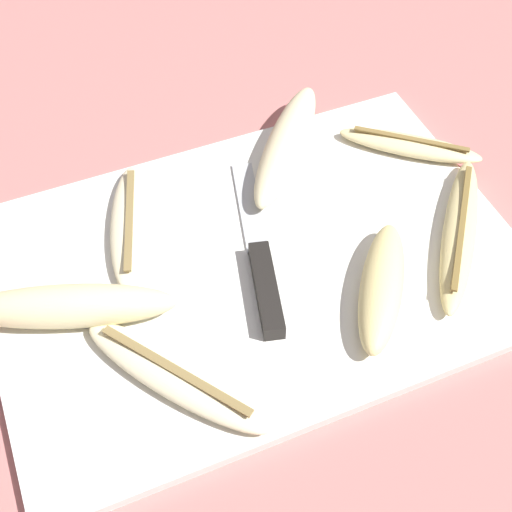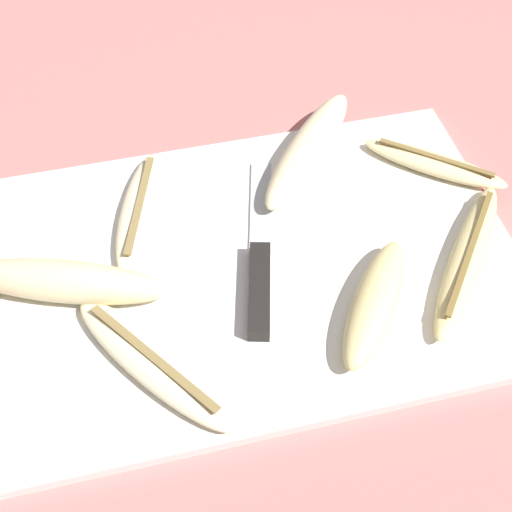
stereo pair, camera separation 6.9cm
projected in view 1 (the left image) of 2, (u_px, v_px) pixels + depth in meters
ground_plane at (256, 270)px, 0.71m from camera, size 4.00×4.00×0.00m
cutting_board at (256, 266)px, 0.71m from camera, size 0.52×0.36×0.01m
knife at (263, 273)px, 0.69m from camera, size 0.08×0.23×0.02m
banana_ripe_center at (410, 145)px, 0.80m from camera, size 0.15×0.13×0.02m
banana_soft_right at (69, 306)px, 0.65m from camera, size 0.20×0.11×0.04m
banana_cream_curved at (286, 144)px, 0.78m from camera, size 0.16×0.18×0.03m
banana_golden_short at (382, 286)px, 0.66m from camera, size 0.12×0.15×0.03m
banana_spotted_left at (459, 232)px, 0.71m from camera, size 0.15×0.19×0.02m
banana_pale_long at (176, 376)px, 0.61m from camera, size 0.15×0.18×0.02m
banana_bright_far at (131, 225)px, 0.72m from camera, size 0.09×0.17×0.02m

